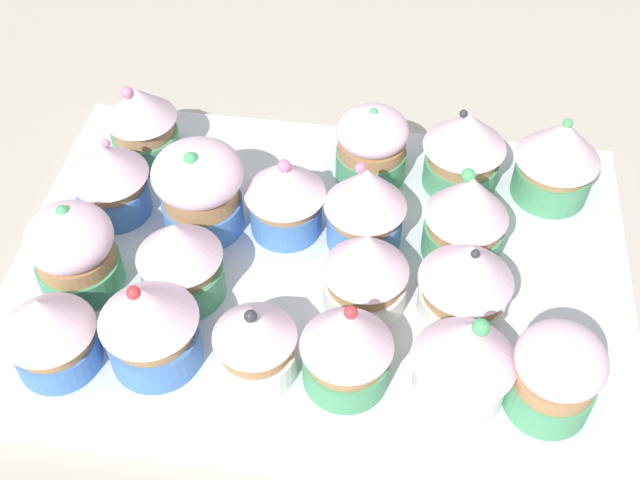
{
  "coord_description": "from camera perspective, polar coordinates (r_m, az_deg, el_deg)",
  "views": [
    {
      "loc": [
        5.41,
        -38.04,
        47.04
      ],
      "look_at": [
        0.0,
        0.0,
        4.2
      ],
      "focal_mm": 45.14,
      "sensor_mm": 36.0,
      "label": 1
    }
  ],
  "objects": [
    {
      "name": "cupcake_1",
      "position": [
        0.53,
        -11.99,
        -5.82
      ],
      "size": [
        6.51,
        6.51,
        7.52
      ],
      "color": "#477AC6",
      "rests_on": "baking_tray"
    },
    {
      "name": "cupcake_17",
      "position": [
        0.64,
        10.18,
        6.43
      ],
      "size": [
        6.53,
        6.53,
        7.3
      ],
      "color": "#4C9E6B",
      "rests_on": "baking_tray"
    },
    {
      "name": "cupcake_11",
      "position": [
        0.61,
        -8.54,
        3.66
      ],
      "size": [
        6.8,
        6.8,
        7.86
      ],
      "color": "#477AC6",
      "rests_on": "baking_tray"
    },
    {
      "name": "cupcake_3",
      "position": [
        0.51,
        1.92,
        -7.39
      ],
      "size": [
        6.0,
        6.0,
        7.81
      ],
      "color": "#4C9E6B",
      "rests_on": "baking_tray"
    },
    {
      "name": "cupcake_4",
      "position": [
        0.51,
        10.24,
        -8.15
      ],
      "size": [
        6.65,
        6.65,
        7.73
      ],
      "color": "white",
      "rests_on": "baking_tray"
    },
    {
      "name": "cupcake_9",
      "position": [
        0.55,
        10.3,
        -2.76
      ],
      "size": [
        6.51,
        6.51,
        7.22
      ],
      "color": "white",
      "rests_on": "baking_tray"
    },
    {
      "name": "cupcake_16",
      "position": [
        0.65,
        3.67,
        6.71
      ],
      "size": [
        5.75,
        5.75,
        6.56
      ],
      "color": "#4C9E6B",
      "rests_on": "baking_tray"
    },
    {
      "name": "cupcake_7",
      "position": [
        0.56,
        -9.9,
        -1.31
      ],
      "size": [
        6.03,
        6.03,
        7.03
      ],
      "color": "#4C9E6B",
      "rests_on": "baking_tray"
    },
    {
      "name": "cupcake_12",
      "position": [
        0.6,
        -2.5,
        3.28
      ],
      "size": [
        6.14,
        6.14,
        7.16
      ],
      "color": "#477AC6",
      "rests_on": "baking_tray"
    },
    {
      "name": "cupcake_18",
      "position": [
        0.65,
        16.5,
        5.61
      ],
      "size": [
        6.6,
        6.6,
        7.51
      ],
      "color": "#4C9E6B",
      "rests_on": "baking_tray"
    },
    {
      "name": "baking_tray",
      "position": [
        0.6,
        -0.0,
        -2.29
      ],
      "size": [
        45.65,
        32.43,
        1.2
      ],
      "color": "silver",
      "rests_on": "ground_plane"
    },
    {
      "name": "cupcake_0",
      "position": [
        0.55,
        -18.67,
        -6.11
      ],
      "size": [
        6.11,
        6.11,
        6.6
      ],
      "color": "#477AC6",
      "rests_on": "baking_tray"
    },
    {
      "name": "cupcake_8",
      "position": [
        0.55,
        3.26,
        -2.11
      ],
      "size": [
        6.02,
        6.02,
        6.99
      ],
      "color": "white",
      "rests_on": "baking_tray"
    },
    {
      "name": "cupcake_13",
      "position": [
        0.59,
        3.24,
        2.5
      ],
      "size": [
        6.13,
        6.13,
        7.59
      ],
      "color": "#477AC6",
      "rests_on": "baking_tray"
    },
    {
      "name": "ground_plane",
      "position": [
        0.62,
        -0.0,
        -3.52
      ],
      "size": [
        180.0,
        180.0,
        3.0
      ],
      "primitive_type": "cube",
      "color": "#B2A899"
    },
    {
      "name": "cupcake_14",
      "position": [
        0.59,
        10.34,
        1.73
      ],
      "size": [
        6.12,
        6.12,
        7.9
      ],
      "color": "#4C9E6B",
      "rests_on": "baking_tray"
    },
    {
      "name": "cupcake_5",
      "position": [
        0.52,
        16.38,
        -9.1
      ],
      "size": [
        5.63,
        5.63,
        6.81
      ],
      "color": "#4C9E6B",
      "rests_on": "baking_tray"
    },
    {
      "name": "cupcake_10",
      "position": [
        0.63,
        -14.74,
        4.34
      ],
      "size": [
        6.15,
        6.15,
        7.0
      ],
      "color": "#477AC6",
      "rests_on": "baking_tray"
    },
    {
      "name": "cupcake_2",
      "position": [
        0.52,
        -4.63,
        -7.03
      ],
      "size": [
        5.47,
        5.47,
        6.97
      ],
      "color": "white",
      "rests_on": "baking_tray"
    },
    {
      "name": "cupcake_6",
      "position": [
        0.59,
        -17.06,
        -0.73
      ],
      "size": [
        6.08,
        6.08,
        7.28
      ],
      "color": "#4C9E6B",
      "rests_on": "baking_tray"
    },
    {
      "name": "cupcake_15",
      "position": [
        0.68,
        -12.5,
        8.13
      ],
      "size": [
        5.79,
        5.79,
        7.3
      ],
      "color": "#4C9E6B",
      "rests_on": "baking_tray"
    }
  ]
}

